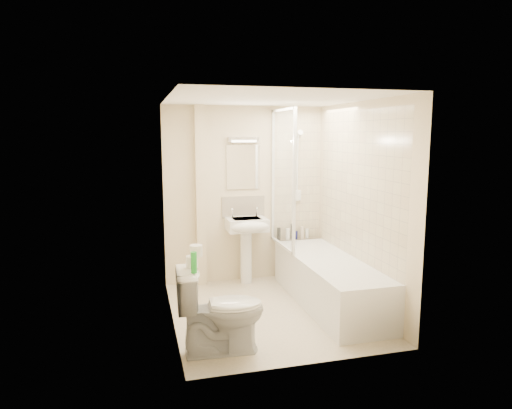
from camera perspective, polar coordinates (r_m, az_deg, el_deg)
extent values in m
plane|color=beige|center=(5.40, 1.76, -13.23)|extent=(2.50, 2.50, 0.00)
cube|color=beige|center=(6.27, -1.43, 1.25)|extent=(2.20, 0.02, 2.40)
cube|color=beige|center=(4.88, -10.65, -1.11)|extent=(0.02, 2.50, 2.40)
cube|color=beige|center=(5.49, 12.91, -0.08)|extent=(0.02, 2.50, 2.40)
cube|color=white|center=(5.02, 1.90, 13.07)|extent=(2.20, 2.50, 0.02)
cube|color=beige|center=(6.44, 5.10, 3.44)|extent=(0.70, 0.01, 1.75)
cube|color=beige|center=(5.49, 12.64, 2.31)|extent=(0.01, 2.10, 1.75)
cube|color=beige|center=(6.10, -6.97, 0.97)|extent=(0.12, 0.12, 2.40)
cube|color=beige|center=(6.28, -1.60, -0.31)|extent=(0.60, 0.02, 0.30)
cube|color=white|center=(6.21, -1.62, 4.70)|extent=(0.46, 0.01, 0.60)
cube|color=silver|center=(6.17, -1.59, 8.11)|extent=(0.42, 0.07, 0.07)
cube|color=white|center=(5.60, 9.12, -9.54)|extent=(0.70, 2.10, 0.55)
cube|color=white|center=(5.53, 9.18, -7.38)|extent=(0.56, 1.96, 0.05)
cube|color=white|center=(5.92, 3.35, 3.21)|extent=(0.01, 0.90, 1.80)
cube|color=white|center=(6.33, 2.14, 3.59)|extent=(0.04, 0.04, 1.80)
cube|color=white|center=(5.49, 4.81, 2.76)|extent=(0.04, 0.04, 1.80)
cube|color=white|center=(5.90, 3.43, 11.75)|extent=(0.04, 0.90, 0.04)
cube|color=white|center=(6.07, 3.27, -5.08)|extent=(0.04, 0.90, 0.03)
cylinder|color=white|center=(6.41, 5.19, 4.53)|extent=(0.02, 0.02, 0.90)
cylinder|color=white|center=(6.46, 5.13, 0.55)|extent=(0.05, 0.05, 0.02)
cylinder|color=white|center=(6.39, 5.25, 8.55)|extent=(0.05, 0.05, 0.02)
cylinder|color=white|center=(6.33, 5.45, 8.82)|extent=(0.08, 0.11, 0.11)
cube|color=white|center=(6.45, 5.16, 1.16)|extent=(0.10, 0.05, 0.14)
cylinder|color=white|center=(6.38, 5.10, 4.96)|extent=(0.01, 0.13, 0.84)
cylinder|color=white|center=(6.27, -1.24, -6.59)|extent=(0.15, 0.15, 0.72)
cube|color=white|center=(6.13, -1.19, -2.49)|extent=(0.54, 0.41, 0.16)
ellipsoid|color=white|center=(5.97, -0.81, -2.81)|extent=(0.54, 0.23, 0.16)
cube|color=silver|center=(6.12, -1.19, -1.93)|extent=(0.37, 0.27, 0.04)
cylinder|color=white|center=(6.18, -3.01, -1.16)|extent=(0.03, 0.03, 0.10)
cylinder|color=white|center=(6.26, 0.13, -1.02)|extent=(0.03, 0.03, 0.10)
sphere|color=white|center=(6.17, -3.02, -0.64)|extent=(0.04, 0.04, 0.04)
sphere|color=white|center=(6.25, 0.13, -0.51)|extent=(0.04, 0.04, 0.04)
cylinder|color=black|center=(6.41, 2.87, -3.70)|extent=(0.05, 0.05, 0.18)
cylinder|color=white|center=(6.45, 4.00, -3.72)|extent=(0.06, 0.06, 0.16)
cylinder|color=black|center=(6.47, 4.62, -3.40)|extent=(0.06, 0.06, 0.22)
cylinder|color=navy|center=(6.49, 4.99, -3.82)|extent=(0.05, 0.05, 0.12)
cylinder|color=beige|center=(6.52, 5.78, -3.53)|extent=(0.05, 0.05, 0.17)
cylinder|color=silver|center=(6.55, 6.39, -3.64)|extent=(0.05, 0.05, 0.14)
imported|color=white|center=(4.37, -4.44, -12.99)|extent=(0.54, 0.85, 0.82)
cylinder|color=white|center=(4.24, -8.01, -7.11)|extent=(0.11, 0.11, 0.11)
cylinder|color=white|center=(4.21, -7.49, -5.75)|extent=(0.11, 0.11, 0.10)
cylinder|color=green|center=(4.07, -7.77, -7.19)|extent=(0.05, 0.05, 0.19)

